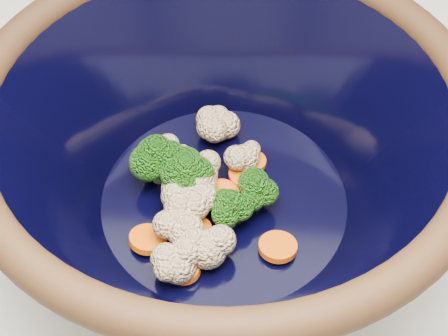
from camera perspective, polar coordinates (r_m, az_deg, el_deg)
The scene contains 2 objects.
mixing_bowl at distance 0.51m, azimuth -0.00°, elevation 1.19°, with size 0.48×0.48×0.17m.
vegetable_pile at distance 0.54m, azimuth -2.61°, elevation -1.56°, with size 0.15×0.19×0.06m.
Camera 1 is at (-0.02, -0.31, 1.38)m, focal length 50.00 mm.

